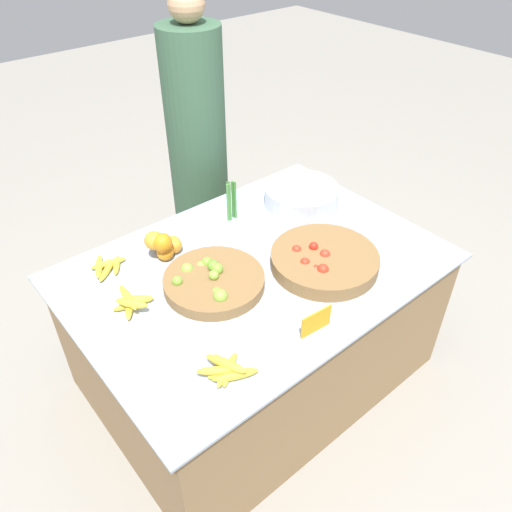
# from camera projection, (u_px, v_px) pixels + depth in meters

# --- Properties ---
(ground_plane) EXTENTS (12.00, 12.00, 0.00)m
(ground_plane) POSITION_uv_depth(u_px,v_px,m) (256.00, 370.00, 2.55)
(ground_plane) COLOR gray
(market_table) EXTENTS (1.55, 1.10, 0.69)m
(market_table) POSITION_uv_depth(u_px,v_px,m) (256.00, 322.00, 2.33)
(market_table) COLOR olive
(market_table) RESTS_ON ground_plane
(lime_bowl) EXTENTS (0.41, 0.41, 0.09)m
(lime_bowl) POSITION_uv_depth(u_px,v_px,m) (213.00, 281.00, 2.00)
(lime_bowl) COLOR olive
(lime_bowl) RESTS_ON market_table
(tomato_basket) EXTENTS (0.45, 0.45, 0.09)m
(tomato_basket) POSITION_uv_depth(u_px,v_px,m) (324.00, 260.00, 2.10)
(tomato_basket) COLOR olive
(tomato_basket) RESTS_ON market_table
(orange_pile) EXTENTS (0.17, 0.17, 0.14)m
(orange_pile) POSITION_uv_depth(u_px,v_px,m) (164.00, 244.00, 2.13)
(orange_pile) COLOR orange
(orange_pile) RESTS_ON market_table
(metal_bowl) EXTENTS (0.37, 0.37, 0.10)m
(metal_bowl) POSITION_uv_depth(u_px,v_px,m) (301.00, 195.00, 2.48)
(metal_bowl) COLOR silver
(metal_bowl) RESTS_ON market_table
(price_sign) EXTENTS (0.13, 0.02, 0.10)m
(price_sign) POSITION_uv_depth(u_px,v_px,m) (316.00, 322.00, 1.79)
(price_sign) COLOR orange
(price_sign) RESTS_ON market_table
(veg_bundle) EXTENTS (0.05, 0.03, 0.20)m
(veg_bundle) POSITION_uv_depth(u_px,v_px,m) (231.00, 201.00, 2.34)
(veg_bundle) COLOR #428438
(veg_bundle) RESTS_ON market_table
(banana_bunch_front_right) EXTENTS (0.16, 0.18, 0.06)m
(banana_bunch_front_right) POSITION_uv_depth(u_px,v_px,m) (131.00, 302.00, 1.90)
(banana_bunch_front_right) COLOR gold
(banana_bunch_front_right) RESTS_ON market_table
(banana_bunch_front_left) EXTENTS (0.19, 0.16, 0.06)m
(banana_bunch_front_left) POSITION_uv_depth(u_px,v_px,m) (227.00, 370.00, 1.65)
(banana_bunch_front_left) COLOR gold
(banana_bunch_front_left) RESTS_ON market_table
(banana_bunch_middle_left) EXTENTS (0.17, 0.18, 0.03)m
(banana_bunch_middle_left) POSITION_uv_depth(u_px,v_px,m) (107.00, 266.00, 2.09)
(banana_bunch_middle_left) COLOR gold
(banana_bunch_middle_left) RESTS_ON market_table
(vendor_person) EXTENTS (0.33, 0.33, 1.61)m
(vendor_person) POSITION_uv_depth(u_px,v_px,m) (198.00, 155.00, 2.81)
(vendor_person) COLOR #385B42
(vendor_person) RESTS_ON ground_plane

